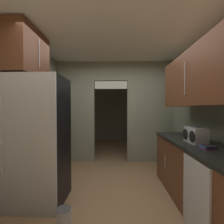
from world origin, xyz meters
name	(u,v)px	position (x,y,z in m)	size (l,w,h in m)	color
ground	(114,198)	(0.00, 0.00, 0.00)	(20.00, 20.00, 0.00)	#93704C
kitchen_overhead_slab	(114,41)	(0.00, 0.54, 2.65)	(3.41, 7.58, 0.06)	silver
kitchen_partition	(116,109)	(0.03, 1.79, 1.38)	(3.01, 0.12, 2.62)	gray
adjoining_room_shell	(115,111)	(0.00, 3.69, 1.31)	(3.01, 2.87, 2.62)	gray
refrigerator	(39,140)	(-1.11, -0.12, 0.93)	(0.75, 0.72, 1.86)	black
lower_cabinet_run	(197,174)	(1.19, -0.17, 0.46)	(0.63, 2.13, 0.91)	brown
dishwasher	(195,199)	(0.88, -0.76, 0.42)	(0.02, 0.56, 0.85)	#B7BABC
upper_cabinet_counterside	(198,78)	(1.19, -0.17, 1.83)	(0.36, 1.91, 0.79)	brown
upper_cabinet_fridgeside	(28,53)	(-1.33, -0.02, 2.24)	(0.36, 0.83, 0.71)	brown
boombox	(195,135)	(1.16, -0.19, 1.02)	(0.20, 0.37, 0.24)	#B2B2B7
book_stack	(207,147)	(1.14, -0.52, 0.93)	(0.14, 0.17, 0.04)	#8C3893
paint_can	(64,217)	(-0.59, -0.61, 0.10)	(0.18, 0.18, 0.20)	silver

